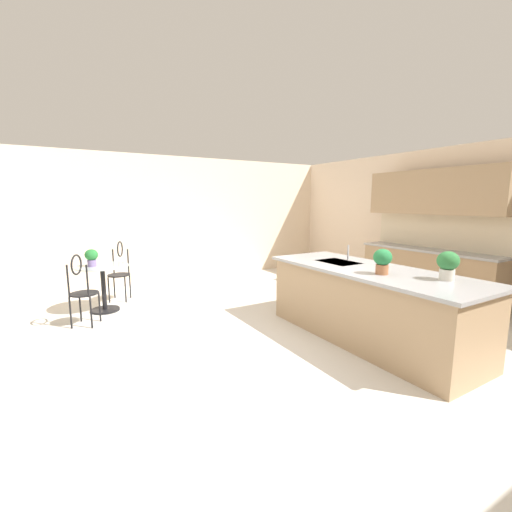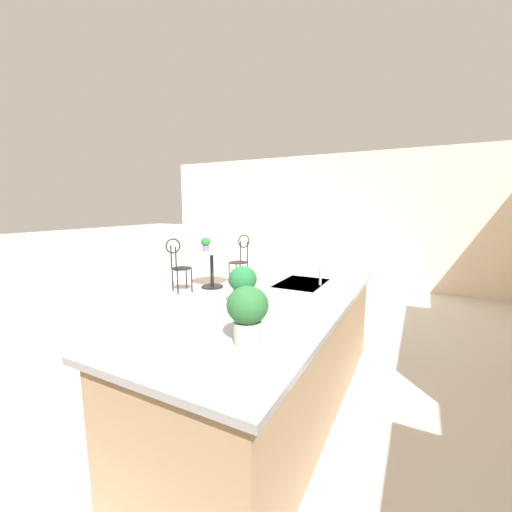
# 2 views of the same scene
# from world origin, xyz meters

# --- Properties ---
(ground_plane) EXTENTS (40.00, 40.00, 0.00)m
(ground_plane) POSITION_xyz_m (0.00, 0.00, 0.00)
(ground_plane) COLOR beige
(wall_left_window) EXTENTS (0.12, 7.80, 2.70)m
(wall_left_window) POSITION_xyz_m (-4.26, 0.00, 1.35)
(wall_left_window) COLOR beige
(wall_left_window) RESTS_ON ground
(kitchen_island) EXTENTS (2.80, 1.06, 0.92)m
(kitchen_island) POSITION_xyz_m (0.30, 0.85, 0.46)
(kitchen_island) COLOR tan
(kitchen_island) RESTS_ON ground
(bistro_table) EXTENTS (0.80, 0.80, 0.74)m
(bistro_table) POSITION_xyz_m (-2.64, -1.87, 0.45)
(bistro_table) COLOR black
(bistro_table) RESTS_ON ground
(chair_near_window) EXTENTS (0.52, 0.52, 1.04)m
(chair_near_window) POSITION_xyz_m (-2.05, -2.21, 0.57)
(chair_near_window) COLOR black
(chair_near_window) RESTS_ON ground
(chair_by_island) EXTENTS (0.52, 0.51, 1.04)m
(chair_by_island) POSITION_xyz_m (-3.20, -1.53, 0.57)
(chair_by_island) COLOR black
(chair_by_island) RESTS_ON ground
(sink_faucet) EXTENTS (0.02, 0.02, 0.22)m
(sink_faucet) POSITION_xyz_m (-0.25, 1.03, 1.03)
(sink_faucet) COLOR #B2B5BA
(sink_faucet) RESTS_ON kitchen_island
(potted_plant_on_table) EXTENTS (0.19, 0.19, 0.27)m
(potted_plant_on_table) POSITION_xyz_m (-2.64, -2.01, 0.90)
(potted_plant_on_table) COLOR #7A669E
(potted_plant_on_table) RESTS_ON bistro_table
(potted_plant_counter_near) EXTENTS (0.21, 0.21, 0.29)m
(potted_plant_counter_near) POSITION_xyz_m (0.60, 0.70, 1.09)
(potted_plant_counter_near) COLOR #9E603D
(potted_plant_counter_near) RESTS_ON kitchen_island
(potted_plant_counter_far) EXTENTS (0.22, 0.22, 0.31)m
(potted_plant_counter_far) POSITION_xyz_m (1.15, 1.04, 1.10)
(potted_plant_counter_far) COLOR beige
(potted_plant_counter_far) RESTS_ON kitchen_island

